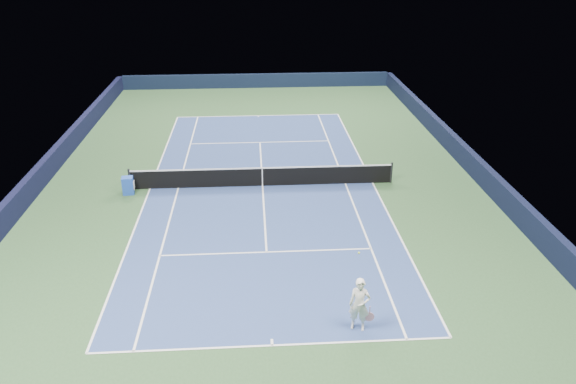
{
  "coord_description": "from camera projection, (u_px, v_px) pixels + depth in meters",
  "views": [
    {
      "loc": [
        -0.4,
        -25.29,
        11.2
      ],
      "look_at": [
        1.06,
        -3.0,
        1.0
      ],
      "focal_mm": 35.0,
      "sensor_mm": 36.0,
      "label": 1
    }
  ],
  "objects": [
    {
      "name": "center_mark_near",
      "position": [
        272.0,
        342.0,
        16.98
      ],
      "size": [
        0.08,
        0.3,
        0.0
      ],
      "primitive_type": "cube",
      "color": "white",
      "rests_on": "ground"
    },
    {
      "name": "center_service_line",
      "position": [
        263.0,
        186.0,
        27.63
      ],
      "size": [
        0.08,
        12.8,
        0.0
      ],
      "primitive_type": "cube",
      "color": "white",
      "rests_on": "ground"
    },
    {
      "name": "wall_left",
      "position": [
        36.0,
        181.0,
        26.76
      ],
      "size": [
        0.35,
        40.0,
        1.1
      ],
      "primitive_type": "cube",
      "color": "black",
      "rests_on": "ground"
    },
    {
      "name": "wall_far",
      "position": [
        256.0,
        81.0,
        45.4
      ],
      "size": [
        22.0,
        0.35,
        1.1
      ],
      "primitive_type": "cube",
      "color": "black",
      "rests_on": "ground"
    },
    {
      "name": "sideline_singles_left",
      "position": [
        178.0,
        188.0,
        27.38
      ],
      "size": [
        0.08,
        23.77,
        0.0
      ],
      "primitive_type": "cube",
      "color": "white",
      "rests_on": "ground"
    },
    {
      "name": "service_line_far",
      "position": [
        260.0,
        142.0,
        33.44
      ],
      "size": [
        8.23,
        0.08,
        0.0
      ],
      "primitive_type": "cube",
      "color": "white",
      "rests_on": "ground"
    },
    {
      "name": "baseline_far",
      "position": [
        258.0,
        116.0,
        38.41
      ],
      "size": [
        10.97,
        0.08,
        0.0
      ],
      "primitive_type": "cube",
      "color": "white",
      "rests_on": "ground"
    },
    {
      "name": "service_line_near",
      "position": [
        267.0,
        252.0,
        21.82
      ],
      "size": [
        8.23,
        0.08,
        0.0
      ],
      "primitive_type": "cube",
      "color": "white",
      "rests_on": "ground"
    },
    {
      "name": "baseline_near",
      "position": [
        272.0,
        345.0,
        16.84
      ],
      "size": [
        10.97,
        0.08,
        0.0
      ],
      "primitive_type": "cube",
      "color": "white",
      "rests_on": "ground"
    },
    {
      "name": "court_surface",
      "position": [
        263.0,
        186.0,
        27.63
      ],
      "size": [
        10.97,
        23.77,
        0.01
      ],
      "primitive_type": "cube",
      "color": "navy",
      "rests_on": "ground"
    },
    {
      "name": "tennis_net",
      "position": [
        262.0,
        176.0,
        27.42
      ],
      "size": [
        12.9,
        0.1,
        1.07
      ],
      "color": "black",
      "rests_on": "ground"
    },
    {
      "name": "wall_right",
      "position": [
        479.0,
        170.0,
        28.05
      ],
      "size": [
        0.35,
        40.0,
        1.1
      ],
      "primitive_type": "cube",
      "color": "black",
      "rests_on": "ground"
    },
    {
      "name": "sideline_doubles_right",
      "position": [
        373.0,
        183.0,
        27.95
      ],
      "size": [
        0.08,
        23.77,
        0.0
      ],
      "primitive_type": "cube",
      "color": "white",
      "rests_on": "ground"
    },
    {
      "name": "sponsor_cube",
      "position": [
        128.0,
        186.0,
        26.61
      ],
      "size": [
        0.61,
        0.54,
        0.85
      ],
      "color": "blue",
      "rests_on": "ground"
    },
    {
      "name": "sideline_singles_right",
      "position": [
        345.0,
        183.0,
        27.87
      ],
      "size": [
        0.08,
        23.77,
        0.0
      ],
      "primitive_type": "cube",
      "color": "white",
      "rests_on": "ground"
    },
    {
      "name": "sideline_doubles_left",
      "position": [
        150.0,
        189.0,
        27.3
      ],
      "size": [
        0.08,
        23.77,
        0.0
      ],
      "primitive_type": "cube",
      "color": "white",
      "rests_on": "ground"
    },
    {
      "name": "tennis_player",
      "position": [
        360.0,
        305.0,
        17.22
      ],
      "size": [
        0.85,
        1.33,
        2.17
      ],
      "color": "white",
      "rests_on": "ground"
    },
    {
      "name": "center_mark_far",
      "position": [
        258.0,
        116.0,
        38.28
      ],
      "size": [
        0.08,
        0.3,
        0.0
      ],
      "primitive_type": "cube",
      "color": "white",
      "rests_on": "ground"
    },
    {
      "name": "ground",
      "position": [
        263.0,
        186.0,
        27.63
      ],
      "size": [
        40.0,
        40.0,
        0.0
      ],
      "primitive_type": "plane",
      "color": "#2A4A28",
      "rests_on": "ground"
    }
  ]
}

